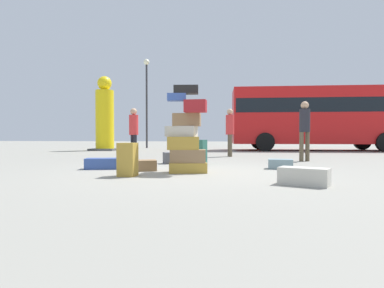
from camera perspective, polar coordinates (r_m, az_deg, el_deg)
ground_plane at (r=6.49m, az=0.74°, el=-4.98°), size 80.00×80.00×0.00m
suitcase_tower at (r=6.33m, az=-1.05°, el=0.99°), size 0.87×0.61×1.72m
suitcase_brown_white_trunk at (r=6.77m, az=-9.06°, el=-3.79°), size 0.71×0.57×0.22m
suitcase_tan_upright_blue at (r=5.86m, az=-11.42°, el=-2.74°), size 0.30×0.32×0.60m
suitcase_cream_foreground_near at (r=4.98m, az=19.35°, el=-5.48°), size 0.77×0.58×0.26m
suitcase_charcoal_right_side at (r=8.50m, az=-2.85°, el=-2.49°), size 0.76×0.62×0.29m
suitcase_navy_left_side at (r=7.31m, az=-15.47°, el=-3.39°), size 0.84×0.54×0.24m
suitcase_slate_foreground_far at (r=7.32m, az=15.51°, el=-3.47°), size 0.55×0.40×0.21m
suitcase_teal_behind_tower at (r=8.12m, az=1.80°, el=-1.47°), size 0.25×0.36×0.63m
person_bearded_onlooker at (r=11.45m, az=6.79°, el=2.81°), size 0.30×0.34×1.70m
person_tourist_with_camera at (r=9.74m, az=19.47°, el=3.12°), size 0.31×0.30×1.72m
person_passerby_in_red at (r=10.61m, az=-10.37°, el=2.72°), size 0.30×0.30×1.64m
yellow_dummy_statue at (r=17.08m, az=-15.31°, el=4.56°), size 1.30×1.30×3.81m
parked_bus at (r=17.71m, az=21.40°, el=4.87°), size 8.71×3.11×3.15m
lamp_post at (r=20.35m, az=-8.10°, el=9.65°), size 0.36×0.36×5.53m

